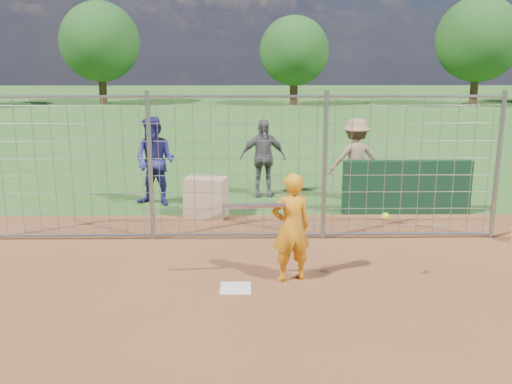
{
  "coord_description": "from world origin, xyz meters",
  "views": [
    {
      "loc": [
        0.19,
        -7.61,
        3.22
      ],
      "look_at": [
        0.3,
        0.8,
        1.15
      ],
      "focal_mm": 40.0,
      "sensor_mm": 36.0,
      "label": 1
    }
  ],
  "objects_px": {
    "bystander_a": "(155,161)",
    "bystander_c": "(355,159)",
    "batter": "(291,228)",
    "equipment_bin": "(206,197)",
    "bystander_b": "(263,158)"
  },
  "relations": [
    {
      "from": "bystander_b",
      "to": "bystander_c",
      "type": "height_order",
      "value": "bystander_c"
    },
    {
      "from": "batter",
      "to": "equipment_bin",
      "type": "height_order",
      "value": "batter"
    },
    {
      "from": "bystander_c",
      "to": "equipment_bin",
      "type": "bearing_deg",
      "value": 15.35
    },
    {
      "from": "batter",
      "to": "bystander_b",
      "type": "bearing_deg",
      "value": -102.96
    },
    {
      "from": "bystander_c",
      "to": "bystander_a",
      "type": "bearing_deg",
      "value": -1.63
    },
    {
      "from": "batter",
      "to": "bystander_c",
      "type": "relative_size",
      "value": 0.87
    },
    {
      "from": "batter",
      "to": "bystander_a",
      "type": "xyz_separation_m",
      "value": [
        -2.6,
        4.24,
        0.16
      ]
    },
    {
      "from": "bystander_c",
      "to": "batter",
      "type": "bearing_deg",
      "value": 61.96
    },
    {
      "from": "batter",
      "to": "bystander_c",
      "type": "height_order",
      "value": "bystander_c"
    },
    {
      "from": "bystander_a",
      "to": "bystander_b",
      "type": "xyz_separation_m",
      "value": [
        2.32,
        0.77,
        -0.07
      ]
    },
    {
      "from": "bystander_a",
      "to": "bystander_c",
      "type": "height_order",
      "value": "bystander_a"
    },
    {
      "from": "batter",
      "to": "bystander_b",
      "type": "relative_size",
      "value": 0.89
    },
    {
      "from": "bystander_c",
      "to": "bystander_b",
      "type": "bearing_deg",
      "value": -16.55
    },
    {
      "from": "bystander_a",
      "to": "bystander_b",
      "type": "bearing_deg",
      "value": 36.6
    },
    {
      "from": "bystander_a",
      "to": "bystander_c",
      "type": "xyz_separation_m",
      "value": [
        4.37,
        0.43,
        -0.04
      ]
    }
  ]
}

